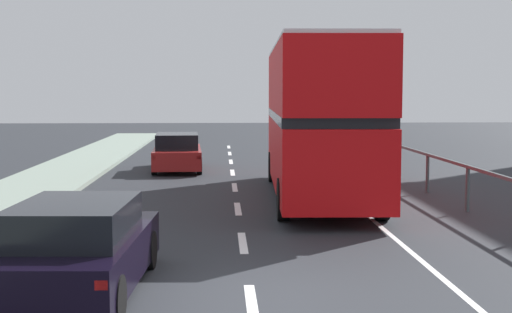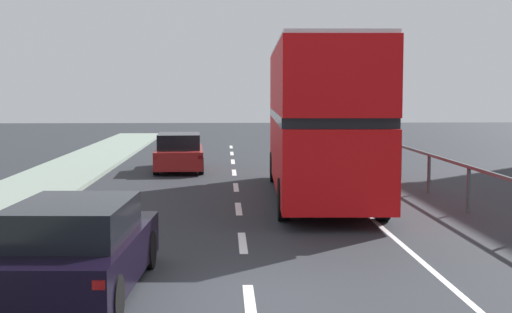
{
  "view_description": "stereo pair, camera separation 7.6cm",
  "coord_description": "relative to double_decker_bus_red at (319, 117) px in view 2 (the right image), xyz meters",
  "views": [
    {
      "loc": [
        -0.42,
        -10.34,
        2.99
      ],
      "look_at": [
        0.29,
        4.3,
        1.68
      ],
      "focal_mm": 50.53,
      "sensor_mm": 36.0,
      "label": 1
    },
    {
      "loc": [
        -0.35,
        -10.35,
        2.99
      ],
      "look_at": [
        0.29,
        4.3,
        1.68
      ],
      "focal_mm": 50.53,
      "sensor_mm": 36.0,
      "label": 2
    }
  ],
  "objects": [
    {
      "name": "sedan_car_ahead",
      "position": [
        -4.41,
        7.43,
        -1.63
      ],
      "size": [
        1.99,
        4.51,
        1.42
      ],
      "rotation": [
        0.0,
        0.0,
        0.05
      ],
      "color": "maroon",
      "rests_on": "ground"
    },
    {
      "name": "lane_paint_markings",
      "position": [
        -0.41,
        -1.16,
        -2.3
      ],
      "size": [
        3.27,
        46.0,
        0.01
      ],
      "color": "silver",
      "rests_on": "ground"
    },
    {
      "name": "double_decker_bus_red",
      "position": [
        0.0,
        0.0,
        0.0
      ],
      "size": [
        2.91,
        10.44,
        4.31
      ],
      "rotation": [
        0.0,
        0.0,
        -0.04
      ],
      "color": "red",
      "rests_on": "ground"
    },
    {
      "name": "ground_plane",
      "position": [
        -2.31,
        -9.76,
        -2.36
      ],
      "size": [
        73.09,
        120.0,
        0.1
      ],
      "primitive_type": "cube",
      "color": "#26292E"
    },
    {
      "name": "bridge_side_railing",
      "position": [
        3.43,
        -0.76,
        -1.36
      ],
      "size": [
        0.1,
        42.0,
        1.17
      ],
      "color": "#425254",
      "rests_on": "ground"
    },
    {
      "name": "hatchback_car_near",
      "position": [
        -4.86,
        -9.49,
        -1.63
      ],
      "size": [
        2.01,
        4.41,
        1.4
      ],
      "rotation": [
        0.0,
        0.0,
        -0.05
      ],
      "color": "black",
      "rests_on": "ground"
    }
  ]
}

